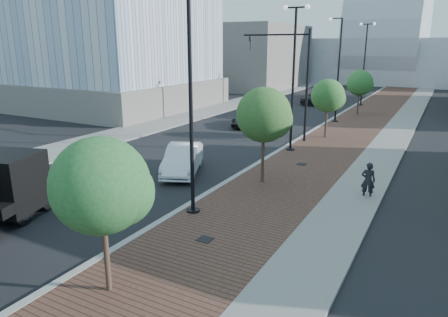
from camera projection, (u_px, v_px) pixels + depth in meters
The scene contains 22 objects.
sidewalk at pixel (378, 115), 41.41m from camera, with size 7.00×140.00×0.12m, color #4C2D23.
concrete_strip at pixel (407, 117), 40.16m from camera, with size 2.40×140.00×0.13m, color slate.
curb at pixel (343, 112), 43.02m from camera, with size 0.30×140.00×0.14m, color gray.
west_sidewalk at pixel (233, 104), 49.02m from camera, with size 4.00×140.00×0.12m, color slate.
white_sedan at pixel (183, 159), 22.74m from camera, with size 1.68×4.81×1.58m, color white.
dark_car_mid at pixel (249, 119), 35.88m from camera, with size 2.24×4.85×1.35m, color black.
dark_car_far at pixel (318, 98), 49.43m from camera, with size 2.16×5.32×1.54m, color black.
pedestrian at pixel (368, 181), 18.90m from camera, with size 0.63×0.42×1.74m, color black.
streetlight_1 at pixel (189, 112), 16.28m from camera, with size 1.44×0.56×9.21m.
streetlight_2 at pixel (293, 79), 26.25m from camera, with size 1.72×0.56×9.28m.
streetlight_3 at pixel (337, 75), 36.57m from camera, with size 1.44×0.56×9.21m.
streetlight_4 at pixel (364, 64), 46.54m from camera, with size 1.72×0.56×9.28m.
traffic_mast at pixel (295, 73), 29.15m from camera, with size 5.09×0.20×8.00m.
tree_0 at pixel (103, 186), 10.98m from camera, with size 2.68×2.68×4.62m.
tree_1 at pixel (265, 115), 20.20m from camera, with size 2.74×2.74×4.96m.
tree_2 at pixel (328, 96), 30.43m from camera, with size 2.50×2.48×4.50m.
tree_3 at pixel (360, 83), 40.58m from camera, with size 2.56×2.54×4.55m.
tower_podium at pixel (116, 94), 46.95m from camera, with size 19.00×19.00×3.00m, color slate.
convention_center at pixel (389, 49), 80.41m from camera, with size 50.00×30.00×50.00m.
commercial_block_nw at pixel (252, 57), 67.84m from camera, with size 14.00×20.00×10.00m, color slate.
utility_cover_1 at pixel (205, 239), 14.83m from camera, with size 0.50×0.50×0.02m, color black.
utility_cover_2 at pixel (302, 164), 24.13m from camera, with size 0.50×0.50×0.02m, color black.
Camera 1 is at (9.47, -3.53, 6.92)m, focal length 32.91 mm.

